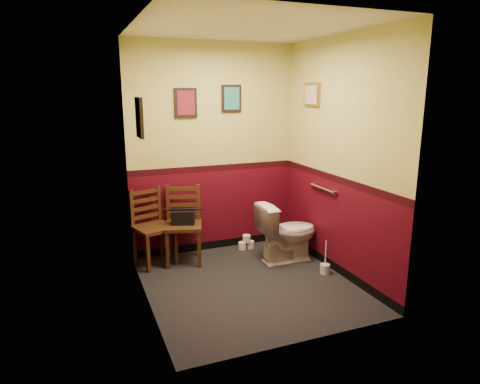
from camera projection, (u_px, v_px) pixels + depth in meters
name	position (u px, v px, depth m)	size (l,w,h in m)	color
floor	(248.00, 284.00, 4.75)	(2.20, 2.40, 0.00)	black
ceiling	(250.00, 27.00, 4.13)	(2.20, 2.40, 0.00)	silver
wall_back	(213.00, 150.00, 5.53)	(2.20, 2.70, 0.00)	#480715
wall_front	(308.00, 189.00, 3.35)	(2.20, 2.70, 0.00)	#480715
wall_left	(142.00, 172.00, 4.05)	(2.40, 2.70, 0.00)	#480715
wall_right	(338.00, 158.00, 4.83)	(2.40, 2.70, 0.00)	#480715
grab_bar	(323.00, 188.00, 5.14)	(0.05, 0.56, 0.06)	silver
framed_print_back_a	(186.00, 103.00, 5.24)	(0.28, 0.04, 0.36)	black
framed_print_back_b	(231.00, 98.00, 5.45)	(0.26, 0.04, 0.34)	black
framed_print_left	(140.00, 118.00, 4.03)	(0.04, 0.30, 0.38)	black
framed_print_right	(312.00, 95.00, 5.21)	(0.04, 0.34, 0.28)	olive
toilet	(287.00, 232.00, 5.34)	(0.42, 0.76, 0.74)	white
toilet_brush	(325.00, 268.00, 5.02)	(0.11, 0.11, 0.40)	silver
chair_left	(152.00, 227.00, 5.25)	(0.54, 0.54, 0.93)	#452A14
chair_right	(183.00, 225.00, 5.31)	(0.55, 0.55, 0.95)	#452A14
handbag	(183.00, 217.00, 5.24)	(0.30, 0.22, 0.20)	black
tp_stack	(246.00, 243.00, 5.81)	(0.22, 0.12, 0.19)	silver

